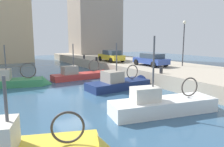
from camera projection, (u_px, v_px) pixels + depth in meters
water_surface at (71, 93)px, 16.46m from camera, size 80.00×80.00×0.00m
quay_wall at (176, 73)px, 22.28m from camera, size 9.00×56.00×1.20m
fishing_boat_red at (83, 77)px, 22.61m from camera, size 6.71×1.89×4.35m
fishing_boat_white at (168, 111)px, 12.19m from camera, size 7.08×3.08×5.07m
fishing_boat_navy at (122, 86)px, 18.23m from camera, size 6.24×2.31×4.70m
fishing_boat_green at (14, 84)px, 18.93m from camera, size 6.62×3.35×4.44m
parked_car_yellow at (111, 56)px, 27.85m from camera, size 1.96×4.39×1.47m
parked_car_blue at (151, 59)px, 23.42m from camera, size 2.01×4.16×1.37m
mooring_bollard_south at (161, 70)px, 18.32m from camera, size 0.28×0.28×0.55m
mooring_bollard_mid at (96, 59)px, 28.43m from camera, size 0.28×0.28×0.55m
mooring_bollard_north at (84, 57)px, 31.80m from camera, size 0.28×0.28×0.55m
quay_streetlamp at (184, 36)px, 22.91m from camera, size 0.36×0.36×4.83m
waterfront_building_west_mid at (4, 14)px, 38.32m from camera, size 8.15×9.30×16.84m
waterfront_building_east_mid at (95, 7)px, 42.82m from camera, size 9.52×6.84×20.61m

